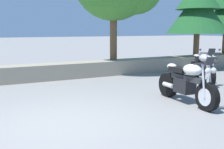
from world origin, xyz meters
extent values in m
plane|color=gray|center=(0.00, 0.00, 0.00)|extent=(120.00, 120.00, 0.00)
cube|color=gray|center=(0.00, 4.80, 0.28)|extent=(36.00, 0.80, 0.55)
cylinder|color=black|center=(3.09, -0.54, 0.31)|extent=(0.18, 0.63, 0.62)
cylinder|color=black|center=(3.18, 0.90, 0.31)|extent=(0.22, 0.63, 0.62)
cylinder|color=silver|center=(3.09, -0.54, 0.31)|extent=(0.18, 0.39, 0.38)
cube|color=black|center=(3.14, 0.23, 0.41)|extent=(0.35, 0.50, 0.34)
cube|color=#2D2D30|center=(3.14, 0.13, 0.61)|extent=(0.21, 1.11, 0.12)
ellipsoid|color=white|center=(3.13, -0.02, 0.83)|extent=(0.37, 0.54, 0.26)
cube|color=black|center=(3.16, 0.46, 0.77)|extent=(0.29, 0.57, 0.12)
ellipsoid|color=white|center=(3.17, 0.76, 0.81)|extent=(0.24, 0.29, 0.16)
cylinder|color=#2D2D30|center=(3.10, -0.46, 1.03)|extent=(0.66, 0.08, 0.04)
sphere|color=silver|center=(3.16, -0.60, 0.89)|extent=(0.13, 0.13, 0.13)
sphere|color=silver|center=(3.02, -0.59, 0.89)|extent=(0.13, 0.13, 0.13)
cube|color=#26282D|center=(3.09, -0.56, 1.09)|extent=(0.21, 0.11, 0.18)
cylinder|color=silver|center=(3.01, 0.67, 0.36)|extent=(0.13, 0.39, 0.11)
cylinder|color=silver|center=(3.19, -0.50, 0.67)|extent=(0.05, 0.17, 0.73)
cylinder|color=silver|center=(3.01, -0.49, 0.67)|extent=(0.05, 0.17, 0.73)
sphere|color=#2D2D30|center=(3.40, -0.44, 1.13)|extent=(0.07, 0.07, 0.07)
sphere|color=#2D2D30|center=(2.80, -0.40, 1.13)|extent=(0.07, 0.07, 0.07)
cylinder|color=black|center=(5.13, 1.33, 0.31)|extent=(0.39, 0.62, 0.62)
cylinder|color=black|center=(5.75, 2.63, 0.31)|extent=(0.43, 0.64, 0.62)
cylinder|color=silver|center=(5.13, 1.33, 0.31)|extent=(0.31, 0.42, 0.38)
cube|color=black|center=(5.46, 2.03, 0.41)|extent=(0.49, 0.57, 0.34)
cube|color=#2D2D30|center=(5.42, 1.94, 0.61)|extent=(0.60, 1.05, 0.12)
ellipsoid|color=#BCBCC1|center=(5.36, 1.80, 0.83)|extent=(0.53, 0.62, 0.26)
cube|color=black|center=(5.56, 2.23, 0.77)|extent=(0.47, 0.62, 0.12)
ellipsoid|color=#BCBCC1|center=(5.69, 2.51, 0.81)|extent=(0.32, 0.35, 0.16)
cylinder|color=#2D2D30|center=(5.17, 1.40, 1.03)|extent=(0.61, 0.31, 0.04)
sphere|color=silver|center=(5.17, 1.25, 0.89)|extent=(0.13, 0.13, 0.13)
sphere|color=silver|center=(5.04, 1.31, 0.89)|extent=(0.13, 0.13, 0.13)
cube|color=#26282D|center=(5.13, 1.31, 1.09)|extent=(0.22, 0.17, 0.18)
cylinder|color=silver|center=(5.50, 2.48, 0.36)|extent=(0.26, 0.39, 0.11)
cylinder|color=silver|center=(5.23, 1.33, 0.67)|extent=(0.11, 0.17, 0.73)
cylinder|color=silver|center=(5.07, 1.40, 0.67)|extent=(0.11, 0.17, 0.73)
sphere|color=#2D2D30|center=(5.46, 1.31, 1.13)|extent=(0.07, 0.07, 0.07)
sphere|color=#2D2D30|center=(4.91, 1.57, 1.13)|extent=(0.07, 0.07, 0.07)
cylinder|color=brown|center=(3.70, 5.02, 1.51)|extent=(0.28, 0.28, 1.91)
cylinder|color=brown|center=(7.72, 4.67, 1.23)|extent=(0.26, 0.26, 1.35)
cone|color=#1E5628|center=(7.72, 4.67, 2.52)|extent=(2.71, 2.71, 1.92)
camera|label=1|loc=(-1.35, -4.76, 1.74)|focal=44.34mm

